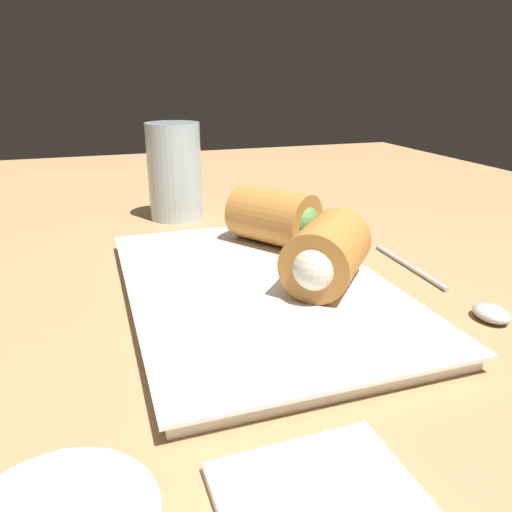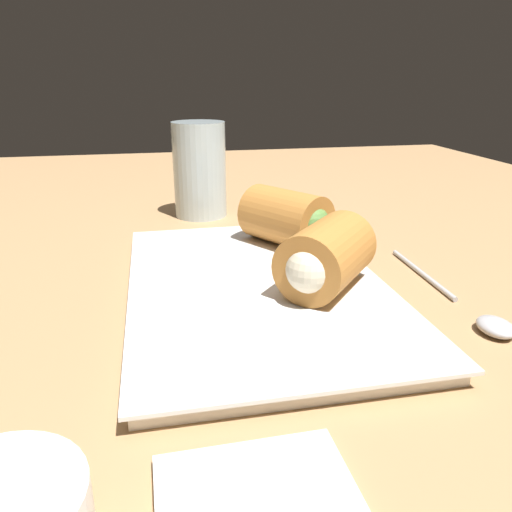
% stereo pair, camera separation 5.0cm
% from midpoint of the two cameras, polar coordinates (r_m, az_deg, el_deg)
% --- Properties ---
extents(table_surface, '(1.80, 1.40, 0.02)m').
position_cam_midpoint_polar(table_surface, '(0.44, 1.98, -6.68)').
color(table_surface, '#A87F54').
rests_on(table_surface, ground).
extents(serving_plate, '(0.34, 0.22, 0.01)m').
position_cam_midpoint_polar(serving_plate, '(0.45, 3.21, -3.80)').
color(serving_plate, white).
rests_on(serving_plate, table_surface).
extents(roll_front_left, '(0.10, 0.10, 0.06)m').
position_cam_midpoint_polar(roll_front_left, '(0.42, 11.19, -0.29)').
color(roll_front_left, '#B77533').
rests_on(roll_front_left, serving_plate).
extents(roll_front_right, '(0.11, 0.10, 0.06)m').
position_cam_midpoint_polar(roll_front_right, '(0.53, 6.56, 4.26)').
color(roll_front_right, '#B77533').
rests_on(roll_front_right, serving_plate).
extents(spoon, '(0.20, 0.03, 0.01)m').
position_cam_midpoint_polar(spoon, '(0.46, 26.68, -5.79)').
color(spoon, '#B2B2B7').
rests_on(spoon, table_surface).
extents(drinking_glass, '(0.07, 0.07, 0.13)m').
position_cam_midpoint_polar(drinking_glass, '(0.69, -4.39, 9.76)').
color(drinking_glass, silver).
rests_on(drinking_glass, table_surface).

